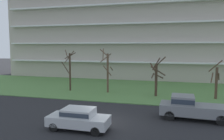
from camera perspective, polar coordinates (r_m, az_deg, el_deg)
ground at (r=17.95m, az=-2.17°, el=-13.28°), size 160.00×160.00×0.00m
grass_lawn_strip at (r=31.16m, az=5.47°, el=-4.93°), size 80.00×16.00×0.08m
apartment_building at (r=44.50m, az=8.62°, el=11.07°), size 53.45×12.65×19.86m
tree_far_left at (r=30.08m, az=-10.90°, el=0.17°), size 1.52×2.06×5.56m
tree_left at (r=28.24m, az=-1.22°, el=-0.05°), size 1.71×2.03×5.75m
tree_center at (r=26.72m, az=11.36°, el=-1.72°), size 1.90×2.23×4.80m
tree_right at (r=27.53m, az=25.26°, el=-2.66°), size 1.50×1.18×4.45m
pickup_gray_near_left at (r=19.41m, az=19.71°, el=-9.02°), size 5.48×2.22×1.95m
sedan_silver_center_left at (r=16.32m, az=-8.62°, el=-12.12°), size 4.41×1.83×1.57m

